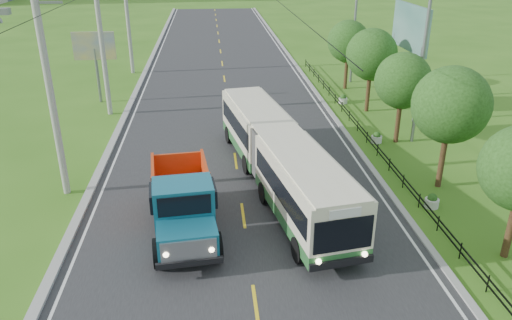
{
  "coord_description": "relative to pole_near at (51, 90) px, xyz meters",
  "views": [
    {
      "loc": [
        -1.22,
        -13.14,
        11.11
      ],
      "look_at": [
        0.73,
        7.73,
        1.9
      ],
      "focal_mm": 35.0,
      "sensor_mm": 36.0,
      "label": 1
    }
  ],
  "objects": [
    {
      "name": "dump_truck",
      "position": [
        5.74,
        -4.12,
        -3.57
      ],
      "size": [
        3.07,
        6.63,
        2.7
      ],
      "rotation": [
        0.0,
        0.0,
        0.1
      ],
      "color": "#145F78",
      "rests_on": "ground"
    },
    {
      "name": "pole_far",
      "position": [
        0.0,
        24.0,
        0.0
      ],
      "size": [
        3.51,
        0.32,
        10.0
      ],
      "color": "gray",
      "rests_on": "ground"
    },
    {
      "name": "curb_left",
      "position": [
        1.06,
        11.0,
        -5.02
      ],
      "size": [
        0.4,
        120.0,
        0.15
      ],
      "primitive_type": "cube",
      "color": "#9E9E99",
      "rests_on": "ground"
    },
    {
      "name": "tree_back",
      "position": [
        18.12,
        17.14,
        -1.44
      ],
      "size": [
        3.3,
        3.36,
        5.5
      ],
      "color": "#382314",
      "rests_on": "ground"
    },
    {
      "name": "tree_fifth",
      "position": [
        18.12,
        11.14,
        -1.24
      ],
      "size": [
        3.48,
        3.52,
        5.8
      ],
      "color": "#382314",
      "rests_on": "ground"
    },
    {
      "name": "billboard_right",
      "position": [
        20.56,
        11.0,
        0.25
      ],
      "size": [
        0.24,
        6.0,
        7.3
      ],
      "color": "slate",
      "rests_on": "ground"
    },
    {
      "name": "planter_near",
      "position": [
        16.86,
        -3.0,
        -4.81
      ],
      "size": [
        0.64,
        0.64,
        0.67
      ],
      "color": "silver",
      "rests_on": "ground"
    },
    {
      "name": "pole_near",
      "position": [
        0.0,
        0.0,
        0.0
      ],
      "size": [
        3.51,
        0.32,
        10.0
      ],
      "color": "gray",
      "rests_on": "ground"
    },
    {
      "name": "edge_line_left",
      "position": [
        1.61,
        11.0,
        -5.07
      ],
      "size": [
        0.12,
        120.0,
        0.0
      ],
      "primitive_type": "cube",
      "color": "silver",
      "rests_on": "road"
    },
    {
      "name": "planter_far",
      "position": [
        16.86,
        13.0,
        -4.81
      ],
      "size": [
        0.64,
        0.64,
        0.67
      ],
      "color": "silver",
      "rests_on": "ground"
    },
    {
      "name": "railing_right",
      "position": [
        16.26,
        5.0,
        -4.79
      ],
      "size": [
        0.04,
        40.0,
        0.6
      ],
      "primitive_type": "cube",
      "color": "black",
      "rests_on": "ground"
    },
    {
      "name": "planter_mid",
      "position": [
        16.86,
        5.0,
        -4.81
      ],
      "size": [
        0.64,
        0.64,
        0.67
      ],
      "color": "silver",
      "rests_on": "ground"
    },
    {
      "name": "streetlight_mid",
      "position": [
        18.9,
        5.0,
        -0.19
      ],
      "size": [
        3.02,
        0.2,
        9.07
      ],
      "color": "slate",
      "rests_on": "ground"
    },
    {
      "name": "billboard_left",
      "position": [
        -1.24,
        15.0,
        -1.23
      ],
      "size": [
        3.0,
        0.2,
        5.2
      ],
      "color": "slate",
      "rests_on": "ground"
    },
    {
      "name": "tree_fourth",
      "position": [
        18.12,
        5.14,
        -1.51
      ],
      "size": [
        3.24,
        3.31,
        5.4
      ],
      "color": "#382314",
      "rests_on": "ground"
    },
    {
      "name": "streetlight_far",
      "position": [
        18.9,
        19.0,
        -0.19
      ],
      "size": [
        3.02,
        0.2,
        9.07
      ],
      "color": "slate",
      "rests_on": "ground"
    },
    {
      "name": "centre_dash",
      "position": [
        8.26,
        -9.0,
        -5.07
      ],
      "size": [
        0.12,
        2.2,
        0.0
      ],
      "primitive_type": "cube",
      "color": "yellow",
      "rests_on": "road"
    },
    {
      "name": "edge_line_right",
      "position": [
        14.91,
        11.0,
        -5.07
      ],
      "size": [
        0.12,
        120.0,
        0.0
      ],
      "primitive_type": "cube",
      "color": "silver",
      "rests_on": "road"
    },
    {
      "name": "pole_mid",
      "position": [
        0.0,
        12.0,
        0.0
      ],
      "size": [
        3.51,
        0.32,
        10.0
      ],
      "color": "gray",
      "rests_on": "ground"
    },
    {
      "name": "ground",
      "position": [
        8.26,
        -9.0,
        -5.09
      ],
      "size": [
        240.0,
        240.0,
        0.0
      ],
      "primitive_type": "plane",
      "color": "#356919",
      "rests_on": "ground"
    },
    {
      "name": "tree_third",
      "position": [
        18.12,
        -0.86,
        -1.11
      ],
      "size": [
        3.6,
        3.62,
        6.0
      ],
      "color": "#382314",
      "rests_on": "ground"
    },
    {
      "name": "bus",
      "position": [
        10.17,
        -0.33,
        -3.34
      ],
      "size": [
        4.9,
        15.33,
        2.92
      ],
      "rotation": [
        0.0,
        0.0,
        0.17
      ],
      "color": "#27632E",
      "rests_on": "ground"
    },
    {
      "name": "road",
      "position": [
        8.26,
        11.0,
        -5.08
      ],
      "size": [
        14.0,
        120.0,
        0.02
      ],
      "primitive_type": "cube",
      "color": "#28282B",
      "rests_on": "ground"
    },
    {
      "name": "curb_right",
      "position": [
        15.41,
        11.0,
        -5.04
      ],
      "size": [
        0.3,
        120.0,
        0.1
      ],
      "primitive_type": "cube",
      "color": "#9E9E99",
      "rests_on": "ground"
    }
  ]
}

